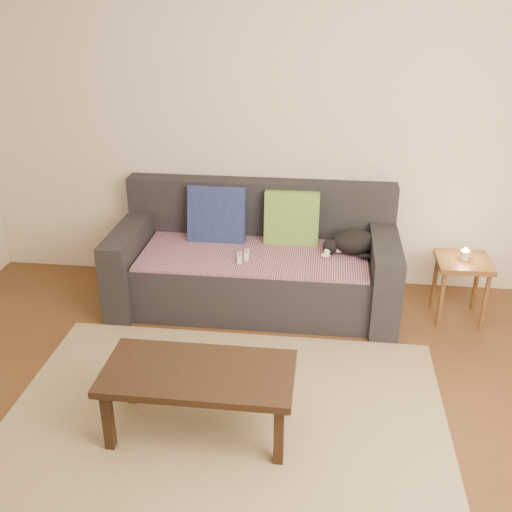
# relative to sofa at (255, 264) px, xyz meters

# --- Properties ---
(ground) EXTENTS (4.50, 4.50, 0.00)m
(ground) POSITION_rel_sofa_xyz_m (0.00, -1.57, -0.31)
(ground) COLOR brown
(ground) RESTS_ON ground
(back_wall) EXTENTS (4.50, 0.04, 2.60)m
(back_wall) POSITION_rel_sofa_xyz_m (0.00, 0.43, 0.99)
(back_wall) COLOR beige
(back_wall) RESTS_ON ground
(sofa) EXTENTS (2.10, 0.94, 0.87)m
(sofa) POSITION_rel_sofa_xyz_m (0.00, 0.00, 0.00)
(sofa) COLOR #232328
(sofa) RESTS_ON ground
(throw_blanket) EXTENTS (1.66, 0.74, 0.02)m
(throw_blanket) POSITION_rel_sofa_xyz_m (0.00, -0.09, 0.12)
(throw_blanket) COLOR #422647
(throw_blanket) RESTS_ON sofa
(cushion_navy) EXTENTS (0.44, 0.21, 0.46)m
(cushion_navy) POSITION_rel_sofa_xyz_m (-0.32, 0.17, 0.32)
(cushion_navy) COLOR #0F1843
(cushion_navy) RESTS_ON throw_blanket
(cushion_green) EXTENTS (0.41, 0.16, 0.42)m
(cushion_green) POSITION_rel_sofa_xyz_m (0.26, 0.17, 0.32)
(cushion_green) COLOR #0B463D
(cushion_green) RESTS_ON throw_blanket
(cat) EXTENTS (0.45, 0.35, 0.18)m
(cat) POSITION_rel_sofa_xyz_m (0.71, 0.00, 0.22)
(cat) COLOR black
(cat) RESTS_ON throw_blanket
(wii_remote_a) EXTENTS (0.06, 0.15, 0.03)m
(wii_remote_a) POSITION_rel_sofa_xyz_m (-0.09, -0.21, 0.15)
(wii_remote_a) COLOR white
(wii_remote_a) RESTS_ON throw_blanket
(wii_remote_b) EXTENTS (0.05, 0.15, 0.03)m
(wii_remote_b) POSITION_rel_sofa_xyz_m (-0.05, -0.16, 0.15)
(wii_remote_b) COLOR white
(wii_remote_b) RESTS_ON throw_blanket
(side_table) EXTENTS (0.37, 0.37, 0.47)m
(side_table) POSITION_rel_sofa_xyz_m (1.51, -0.08, 0.08)
(side_table) COLOR brown
(side_table) RESTS_ON ground
(candle) EXTENTS (0.06, 0.06, 0.09)m
(candle) POSITION_rel_sofa_xyz_m (1.51, -0.08, 0.20)
(candle) COLOR beige
(candle) RESTS_ON side_table
(rug) EXTENTS (2.50, 1.80, 0.01)m
(rug) POSITION_rel_sofa_xyz_m (0.00, -1.42, -0.30)
(rug) COLOR tan
(rug) RESTS_ON ground
(coffee_table) EXTENTS (1.02, 0.51, 0.41)m
(coffee_table) POSITION_rel_sofa_xyz_m (-0.12, -1.53, 0.05)
(coffee_table) COLOR black
(coffee_table) RESTS_ON rug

